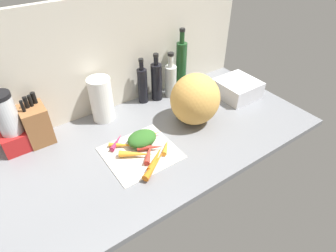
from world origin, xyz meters
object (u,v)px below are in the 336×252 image
(winter_squash, at_px, (195,99))
(carrot_0, at_px, (127,145))
(bottle_3, at_px, (181,65))
(dish_rack, at_px, (237,88))
(carrot_8, at_px, (117,142))
(bottle_2, at_px, (171,80))
(carrot_5, at_px, (156,158))
(knife_block, at_px, (36,123))
(paper_towel_roll, at_px, (101,99))
(bottle_0, at_px, (143,85))
(carrot_4, at_px, (148,137))
(cutting_board, at_px, (141,152))
(bottle_1, at_px, (157,81))
(carrot_2, at_px, (151,147))
(carrot_7, at_px, (149,153))
(carrot_6, at_px, (137,154))
(carrot_9, at_px, (150,137))
(blender_appliance, at_px, (11,126))
(carrot_10, at_px, (155,165))
(carrot_1, at_px, (166,147))
(carrot_3, at_px, (146,136))

(winter_squash, bearing_deg, carrot_0, 179.18)
(bottle_3, height_order, dish_rack, bottle_3)
(carrot_8, bearing_deg, bottle_2, 25.38)
(carrot_5, bearing_deg, bottle_2, 48.22)
(knife_block, relative_size, dish_rack, 1.09)
(paper_towel_roll, bearing_deg, carrot_0, -92.62)
(carrot_8, distance_m, bottle_3, 0.64)
(bottle_0, bearing_deg, carrot_4, -117.48)
(bottle_0, bearing_deg, carrot_0, -131.53)
(carrot_0, xyz_separation_m, winter_squash, (0.40, -0.01, 0.12))
(cutting_board, distance_m, carrot_4, 0.10)
(bottle_1, height_order, bottle_2, bottle_1)
(carrot_5, height_order, carrot_8, carrot_5)
(carrot_2, distance_m, carrot_7, 0.04)
(carrot_6, bearing_deg, carrot_9, 32.74)
(carrot_7, distance_m, bottle_3, 0.65)
(knife_block, bearing_deg, bottle_0, 0.46)
(carrot_0, distance_m, carrot_2, 0.11)
(carrot_4, xyz_separation_m, knife_block, (-0.43, 0.31, 0.08))
(carrot_4, height_order, blender_appliance, blender_appliance)
(knife_block, bearing_deg, paper_towel_roll, -3.26)
(blender_appliance, relative_size, dish_rack, 1.32)
(carrot_9, distance_m, carrot_10, 0.20)
(carrot_5, relative_size, carrot_7, 1.15)
(winter_squash, height_order, knife_block, winter_squash)
(carrot_7, bearing_deg, knife_block, 132.28)
(cutting_board, relative_size, carrot_0, 1.85)
(carrot_8, xyz_separation_m, knife_block, (-0.29, 0.26, 0.08))
(carrot_7, bearing_deg, blender_appliance, 139.49)
(carrot_5, distance_m, bottle_3, 0.68)
(carrot_5, height_order, carrot_6, carrot_6)
(blender_appliance, bearing_deg, winter_squash, -20.54)
(bottle_3, bearing_deg, paper_towel_roll, -178.18)
(dish_rack, bearing_deg, paper_towel_roll, 162.21)
(knife_block, xyz_separation_m, paper_towel_roll, (0.33, -0.02, 0.02))
(cutting_board, relative_size, winter_squash, 1.20)
(bottle_0, relative_size, bottle_1, 0.95)
(bottle_3, bearing_deg, carrot_0, -150.82)
(bottle_1, bearing_deg, dish_rack, -30.78)
(carrot_1, bearing_deg, carrot_9, 102.99)
(carrot_5, bearing_deg, winter_squash, 23.73)
(carrot_3, distance_m, paper_towel_roll, 0.31)
(carrot_9, relative_size, dish_rack, 0.48)
(carrot_8, bearing_deg, carrot_7, -60.96)
(carrot_10, relative_size, bottle_1, 0.63)
(carrot_8, distance_m, blender_appliance, 0.48)
(carrot_9, bearing_deg, carrot_1, -77.01)
(bottle_3, bearing_deg, knife_block, 179.87)
(carrot_2, xyz_separation_m, bottle_3, (0.46, 0.38, 0.14))
(carrot_10, xyz_separation_m, bottle_2, (0.41, 0.46, 0.08))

